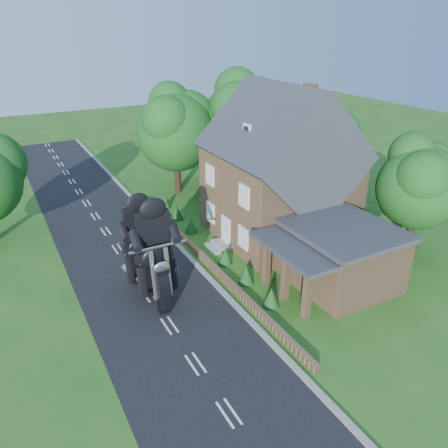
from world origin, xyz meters
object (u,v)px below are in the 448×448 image
house (279,174)px  motorcycle_lead (158,290)px  garden_wall (203,258)px  motorcycle_follow (143,276)px  annex (338,255)px

house → motorcycle_lead: house is taller
garden_wall → motorcycle_lead: size_ratio=11.20×
motorcycle_lead → motorcycle_follow: 1.81m
house → garden_wall: bearing=-170.8°
annex → motorcycle_lead: bearing=164.3°
motorcycle_lead → motorcycle_follow: bearing=-83.0°
annex → motorcycle_follow: annex is taller
garden_wall → motorcycle_lead: motorcycle_lead is taller
garden_wall → motorcycle_follow: bearing=-163.6°
garden_wall → house: 7.52m
house → motorcycle_follow: bearing=-167.8°
annex → garden_wall: bearing=133.8°
annex → motorcycle_follow: size_ratio=3.80×
motorcycle_lead → annex: bearing=164.8°
house → motorcycle_follow: size_ratio=5.52×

